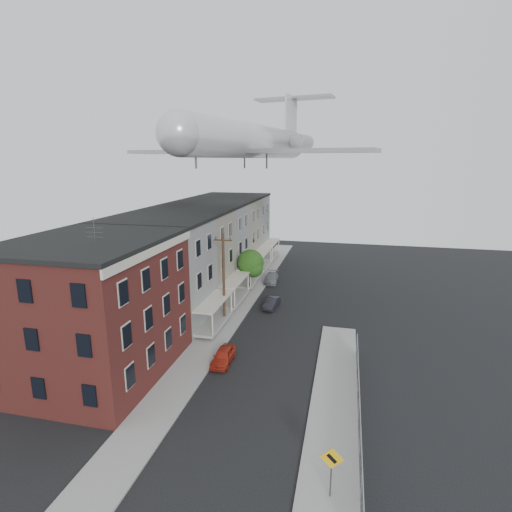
# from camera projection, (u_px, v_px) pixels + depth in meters

# --- Properties ---
(ground) EXTENTS (120.00, 120.00, 0.00)m
(ground) POSITION_uv_depth(u_px,v_px,m) (224.00, 463.00, 21.16)
(ground) COLOR black
(ground) RESTS_ON ground
(sidewalk_left) EXTENTS (3.00, 62.00, 0.12)m
(sidewalk_left) POSITION_uv_depth(u_px,v_px,m) (241.00, 302.00, 45.08)
(sidewalk_left) COLOR gray
(sidewalk_left) RESTS_ON ground
(sidewalk_right) EXTENTS (3.00, 26.00, 0.12)m
(sidewalk_right) POSITION_uv_depth(u_px,v_px,m) (334.00, 409.00, 25.62)
(sidewalk_right) COLOR gray
(sidewalk_right) RESTS_ON ground
(curb_left) EXTENTS (0.15, 62.00, 0.14)m
(curb_left) POSITION_uv_depth(u_px,v_px,m) (254.00, 302.00, 44.76)
(curb_left) COLOR gray
(curb_left) RESTS_ON ground
(curb_right) EXTENTS (0.15, 26.00, 0.14)m
(curb_right) POSITION_uv_depth(u_px,v_px,m) (311.00, 406.00, 25.94)
(curb_right) COLOR gray
(curb_right) RESTS_ON ground
(corner_building) EXTENTS (10.31, 12.30, 12.15)m
(corner_building) POSITION_uv_depth(u_px,v_px,m) (95.00, 307.00, 29.20)
(corner_building) COLOR #361411
(corner_building) RESTS_ON ground
(row_house_a) EXTENTS (11.98, 7.00, 10.30)m
(row_house_a) POSITION_uv_depth(u_px,v_px,m) (155.00, 273.00, 38.19)
(row_house_a) COLOR slate
(row_house_a) RESTS_ON ground
(row_house_b) EXTENTS (11.98, 7.00, 10.30)m
(row_house_b) POSITION_uv_depth(u_px,v_px,m) (184.00, 256.00, 44.82)
(row_house_b) COLOR slate
(row_house_b) RESTS_ON ground
(row_house_c) EXTENTS (11.98, 7.00, 10.30)m
(row_house_c) POSITION_uv_depth(u_px,v_px,m) (206.00, 244.00, 51.45)
(row_house_c) COLOR slate
(row_house_c) RESTS_ON ground
(row_house_d) EXTENTS (11.98, 7.00, 10.30)m
(row_house_d) POSITION_uv_depth(u_px,v_px,m) (222.00, 234.00, 58.08)
(row_house_d) COLOR slate
(row_house_d) RESTS_ON ground
(row_house_e) EXTENTS (11.98, 7.00, 10.30)m
(row_house_e) POSITION_uv_depth(u_px,v_px,m) (235.00, 226.00, 64.71)
(row_house_e) COLOR slate
(row_house_e) RESTS_ON ground
(chainlink_fence) EXTENTS (0.06, 18.06, 1.90)m
(chainlink_fence) POSITION_uv_depth(u_px,v_px,m) (359.00, 409.00, 24.13)
(chainlink_fence) COLOR gray
(chainlink_fence) RESTS_ON ground
(warning_sign) EXTENTS (1.10, 0.11, 2.80)m
(warning_sign) POSITION_uv_depth(u_px,v_px,m) (332.00, 465.00, 18.52)
(warning_sign) COLOR #515156
(warning_sign) RESTS_ON ground
(utility_pole) EXTENTS (1.80, 0.26, 9.00)m
(utility_pole) POSITION_uv_depth(u_px,v_px,m) (224.00, 277.00, 38.33)
(utility_pole) COLOR black
(utility_pole) RESTS_ON ground
(street_tree) EXTENTS (3.22, 3.20, 5.20)m
(street_tree) POSITION_uv_depth(u_px,v_px,m) (251.00, 264.00, 47.94)
(street_tree) COLOR black
(street_tree) RESTS_ON ground
(car_near) EXTENTS (1.47, 3.52, 1.19)m
(car_near) POSITION_uv_depth(u_px,v_px,m) (223.00, 356.00, 31.47)
(car_near) COLOR #AD2816
(car_near) RESTS_ON ground
(car_mid) EXTENTS (1.48, 3.45, 1.11)m
(car_mid) POSITION_uv_depth(u_px,v_px,m) (272.00, 303.00, 43.17)
(car_mid) COLOR black
(car_mid) RESTS_ON ground
(car_far) EXTENTS (1.91, 4.19, 1.19)m
(car_far) POSITION_uv_depth(u_px,v_px,m) (271.00, 278.00, 52.19)
(car_far) COLOR slate
(car_far) RESTS_ON ground
(airplane) EXTENTS (27.72, 31.67, 9.10)m
(airplane) POSITION_uv_depth(u_px,v_px,m) (254.00, 141.00, 43.97)
(airplane) COLOR #BCBDC1
(airplane) RESTS_ON ground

